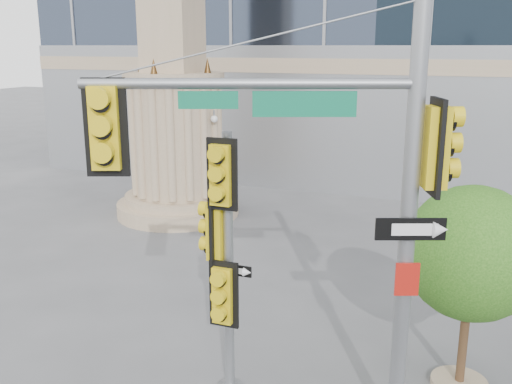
% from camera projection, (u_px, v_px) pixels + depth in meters
% --- Properties ---
extents(ground, '(120.00, 120.00, 0.00)m').
position_uv_depth(ground, '(230.00, 375.00, 10.68)').
color(ground, '#545456').
rests_on(ground, ground).
extents(monument, '(4.40, 4.40, 16.60)m').
position_uv_depth(monument, '(173.00, 60.00, 19.53)').
color(monument, tan).
rests_on(monument, ground).
extents(main_signal_pole, '(4.87, 2.25, 6.59)m').
position_uv_depth(main_signal_pole, '(327.00, 184.00, 8.10)').
color(main_signal_pole, slate).
rests_on(main_signal_pole, ground).
extents(secondary_signal_pole, '(0.80, 0.59, 4.67)m').
position_uv_depth(secondary_signal_pole, '(223.00, 248.00, 9.45)').
color(secondary_signal_pole, slate).
rests_on(secondary_signal_pole, ground).
extents(street_tree, '(2.40, 2.34, 3.73)m').
position_uv_depth(street_tree, '(474.00, 259.00, 9.75)').
color(street_tree, tan).
rests_on(street_tree, ground).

